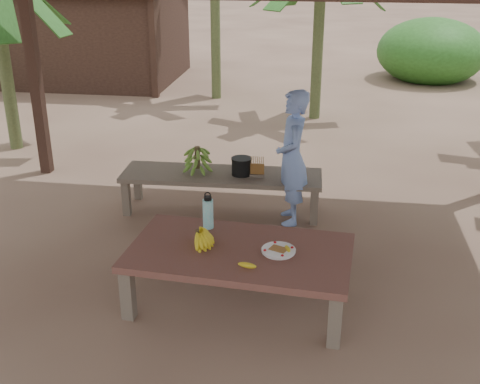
# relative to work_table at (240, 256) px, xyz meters

# --- Properties ---
(ground) EXTENTS (80.00, 80.00, 0.00)m
(ground) POSITION_rel_work_table_xyz_m (-0.18, 0.41, -0.43)
(ground) COLOR brown
(ground) RESTS_ON ground
(work_table) EXTENTS (1.87, 1.14, 0.50)m
(work_table) POSITION_rel_work_table_xyz_m (0.00, 0.00, 0.00)
(work_table) COLOR brown
(work_table) RESTS_ON ground
(bench) EXTENTS (2.22, 0.67, 0.45)m
(bench) POSITION_rel_work_table_xyz_m (-0.47, 1.81, -0.04)
(bench) COLOR brown
(bench) RESTS_ON ground
(ripe_banana_bunch) EXTENTS (0.28, 0.24, 0.16)m
(ripe_banana_bunch) POSITION_rel_work_table_xyz_m (-0.35, 0.02, 0.14)
(ripe_banana_bunch) COLOR yellow
(ripe_banana_bunch) RESTS_ON work_table
(plate) EXTENTS (0.28, 0.28, 0.04)m
(plate) POSITION_rel_work_table_xyz_m (0.32, -0.01, 0.08)
(plate) COLOR white
(plate) RESTS_ON work_table
(loose_banana_front) EXTENTS (0.15, 0.05, 0.04)m
(loose_banana_front) POSITION_rel_work_table_xyz_m (0.10, -0.29, 0.09)
(loose_banana_front) COLOR yellow
(loose_banana_front) RESTS_ON work_table
(loose_banana_side) EXTENTS (0.07, 0.15, 0.04)m
(loose_banana_side) POSITION_rel_work_table_xyz_m (0.39, -0.01, 0.09)
(loose_banana_side) COLOR yellow
(loose_banana_side) RESTS_ON work_table
(water_flask) EXTENTS (0.09, 0.09, 0.34)m
(water_flask) POSITION_rel_work_table_xyz_m (-0.33, 0.36, 0.21)
(water_flask) COLOR #44D6D6
(water_flask) RESTS_ON work_table
(green_banana_stalk) EXTENTS (0.28, 0.28, 0.31)m
(green_banana_stalk) POSITION_rel_work_table_xyz_m (-0.74, 1.81, 0.17)
(green_banana_stalk) COLOR #598C2D
(green_banana_stalk) RESTS_ON bench
(cooking_pot) EXTENTS (0.22, 0.22, 0.18)m
(cooking_pot) POSITION_rel_work_table_xyz_m (-0.25, 1.81, 0.11)
(cooking_pot) COLOR black
(cooking_pot) RESTS_ON bench
(skewer_rack) EXTENTS (0.18, 0.09, 0.24)m
(skewer_rack) POSITION_rel_work_table_xyz_m (-0.07, 1.77, 0.14)
(skewer_rack) COLOR #A57F47
(skewer_rack) RESTS_ON bench
(woman) EXTENTS (0.43, 0.58, 1.44)m
(woman) POSITION_rel_work_table_xyz_m (0.31, 1.67, 0.29)
(woman) COLOR #7390D9
(woman) RESTS_ON ground
(hut) EXTENTS (4.40, 3.43, 2.85)m
(hut) POSITION_rel_work_table_xyz_m (-4.68, 8.41, 0.67)
(hut) COLOR black
(hut) RESTS_ON ground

